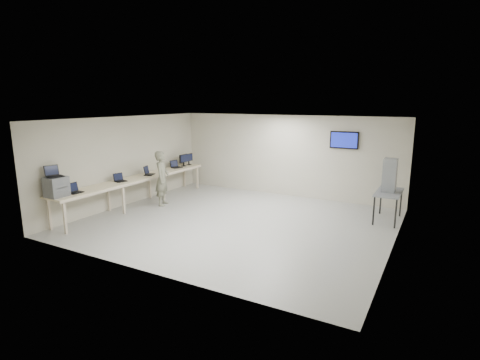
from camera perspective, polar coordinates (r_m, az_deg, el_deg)
The scene contains 13 objects.
room at distance 10.02m, azimuth -0.23°, elevation 1.29°, with size 8.01×7.01×2.81m.
workbench at distance 12.22m, azimuth -15.38°, elevation 0.02°, with size 0.76×6.00×0.90m.
equipment_box at distance 10.46m, azimuth -26.19°, elevation -0.93°, with size 0.42×0.49×0.51m, color slate.
laptop_on_box at distance 10.45m, azimuth -26.54°, elevation 0.85°, with size 0.39×0.42×0.29m.
laptop_0 at distance 10.74m, azimuth -23.91°, elevation -1.43°, with size 0.28×0.34×0.26m.
laptop_1 at distance 11.76m, azimuth -17.85°, elevation 0.10°, with size 0.34×0.37×0.25m.
laptop_2 at distance 12.58m, azimuth -13.81°, elevation 1.11°, with size 0.40×0.43×0.28m.
laptop_3 at distance 13.71m, azimuth -9.79°, elevation 2.15°, with size 0.37×0.40×0.27m.
monitor_near at distance 13.98m, azimuth -8.59°, elevation 3.18°, with size 0.20×0.44×0.44m.
monitor_far at distance 14.24m, azimuth -7.81°, elevation 3.32°, with size 0.19×0.43×0.42m.
soldier at distance 12.09m, azimuth -11.77°, elevation 0.26°, with size 0.63×0.41×1.73m, color #64664F.
side_table at distance 11.06m, azimuth 21.73°, elevation -2.01°, with size 0.65×1.39×0.83m.
storage_bins at distance 10.95m, azimuth 21.84°, elevation 0.70°, with size 0.35×0.38×0.91m.
Camera 1 is at (4.79, -8.56, 3.26)m, focal length 28.00 mm.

